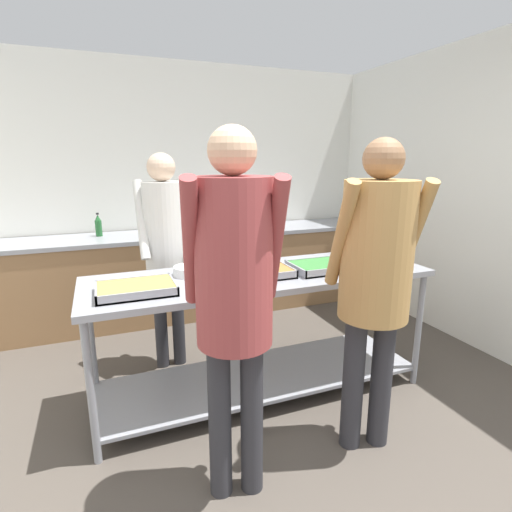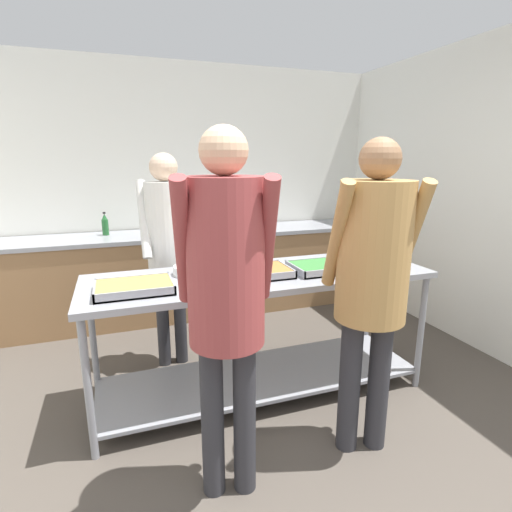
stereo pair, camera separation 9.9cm
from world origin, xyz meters
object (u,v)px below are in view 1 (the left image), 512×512
serving_tray_roast (255,273)px  cook_behind_counter (165,238)px  serving_tray_vegetables (136,289)px  guest_serving_right (376,268)px  guest_serving_left (234,282)px  water_bottle (98,226)px  sauce_pan (353,251)px  serving_tray_greens (319,267)px  plate_stack (190,271)px

serving_tray_roast → cook_behind_counter: 0.84m
serving_tray_vegetables → guest_serving_right: (1.19, -0.62, 0.17)m
serving_tray_roast → guest_serving_right: 0.83m
guest_serving_left → water_bottle: 2.65m
water_bottle → serving_tray_roast: bearing=-62.9°
guest_serving_left → serving_tray_roast: bearing=62.3°
sauce_pan → guest_serving_left: (-1.30, -0.93, 0.17)m
serving_tray_vegetables → serving_tray_roast: (0.76, 0.06, 0.00)m
serving_tray_greens → serving_tray_roast: bearing=176.2°
cook_behind_counter → water_bottle: bearing=111.9°
plate_stack → serving_tray_roast: plate_stack is taller
serving_tray_vegetables → guest_serving_right: guest_serving_right is taller
serving_tray_greens → guest_serving_left: 1.13m
serving_tray_vegetables → guest_serving_right: size_ratio=0.25×
plate_stack → water_bottle: water_bottle is taller
guest_serving_left → guest_serving_right: size_ratio=1.02×
guest_serving_left → water_bottle: bearing=102.1°
plate_stack → serving_tray_roast: 0.43m
serving_tray_greens → guest_serving_right: size_ratio=0.22×
serving_tray_greens → water_bottle: size_ratio=1.65×
guest_serving_left → water_bottle: size_ratio=7.68×
serving_tray_roast → serving_tray_greens: size_ratio=1.26×
serving_tray_vegetables → sauce_pan: sauce_pan is taller
serving_tray_vegetables → serving_tray_roast: 0.77m
guest_serving_left → guest_serving_right: (0.81, 0.05, -0.03)m
sauce_pan → guest_serving_left: 1.61m
serving_tray_greens → cook_behind_counter: (-0.94, 0.71, 0.15)m
serving_tray_vegetables → guest_serving_right: bearing=-27.7°
guest_serving_right → water_bottle: (-1.37, 2.53, -0.08)m
guest_serving_left → cook_behind_counter: 1.42m
serving_tray_vegetables → water_bottle: 1.92m
sauce_pan → guest_serving_left: size_ratio=0.24×
serving_tray_vegetables → sauce_pan: size_ratio=1.06×
sauce_pan → cook_behind_counter: 1.47m
serving_tray_vegetables → guest_serving_right: 1.35m
guest_serving_right → water_bottle: 2.88m
sauce_pan → guest_serving_left: bearing=-144.2°
serving_tray_roast → cook_behind_counter: size_ratio=0.29×
plate_stack → cook_behind_counter: (-0.08, 0.49, 0.14)m
serving_tray_vegetables → plate_stack: bearing=34.1°
cook_behind_counter → sauce_pan: bearing=-19.3°
sauce_pan → cook_behind_counter: bearing=160.7°
cook_behind_counter → guest_serving_left: bearing=-86.6°
guest_serving_right → cook_behind_counter: guest_serving_right is taller
serving_tray_roast → water_bottle: bearing=117.1°
serving_tray_vegetables → cook_behind_counter: size_ratio=0.26×
plate_stack → cook_behind_counter: size_ratio=0.14×
serving_tray_vegetables → serving_tray_roast: same height
serving_tray_roast → guest_serving_left: size_ratio=0.27×
sauce_pan → guest_serving_right: guest_serving_right is taller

